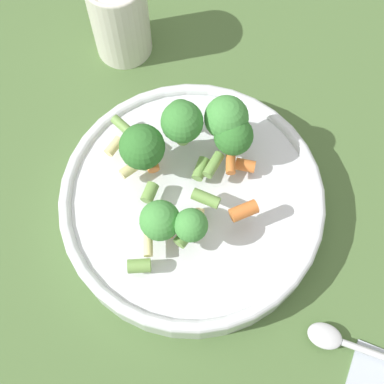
# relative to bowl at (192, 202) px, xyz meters

# --- Properties ---
(ground_plane) EXTENTS (3.00, 3.00, 0.00)m
(ground_plane) POSITION_rel_bowl_xyz_m (0.00, 0.00, -0.02)
(ground_plane) COLOR #4C6B38
(bowl) EXTENTS (0.29, 0.29, 0.05)m
(bowl) POSITION_rel_bowl_xyz_m (0.00, 0.00, 0.00)
(bowl) COLOR silver
(bowl) RESTS_ON ground_plane
(pasta_salad) EXTENTS (0.20, 0.18, 0.08)m
(pasta_salad) POSITION_rel_bowl_xyz_m (-0.02, -0.01, 0.06)
(pasta_salad) COLOR #8CB766
(pasta_salad) RESTS_ON bowl
(cup) EXTENTS (0.07, 0.07, 0.11)m
(cup) POSITION_rel_bowl_xyz_m (-0.18, -0.16, 0.03)
(cup) COLOR silver
(cup) RESTS_ON ground_plane
(spoon) EXTENTS (0.03, 0.20, 0.01)m
(spoon) POSITION_rel_bowl_xyz_m (0.09, 0.22, -0.01)
(spoon) COLOR silver
(spoon) RESTS_ON napkin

